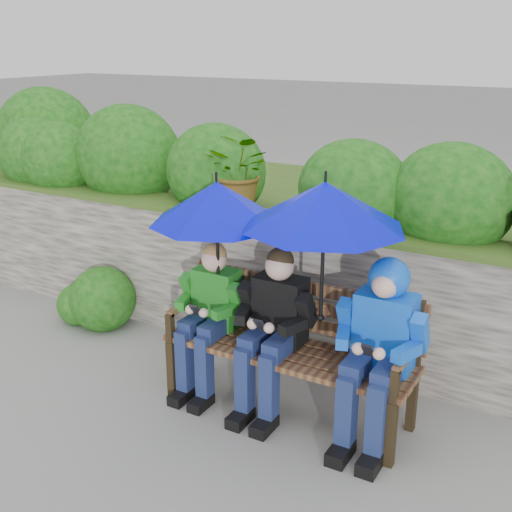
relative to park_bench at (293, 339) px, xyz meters
The scene contains 8 objects.
ground 0.58m from the park_bench, behind, with size 60.00×60.00×0.00m, color slate.
garden_backdrop 1.64m from the park_bench, 106.67° to the left, with size 8.00×2.87×1.86m.
park_bench is the anchor object (origin of this frame).
boy_left 0.59m from the park_bench, behind, with size 0.44×0.51×1.02m.
boy_middle 0.17m from the park_bench, 145.84° to the right, with size 0.48×0.55×1.06m.
boy_right 0.61m from the park_bench, ahead, with size 0.51×0.62×1.11m.
umbrella_left 0.98m from the park_bench, behind, with size 0.86×0.86×0.84m.
umbrella_right 0.93m from the park_bench, 13.45° to the right, with size 0.95×0.95×0.90m.
Camera 1 is at (1.91, -3.26, 2.27)m, focal length 45.00 mm.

